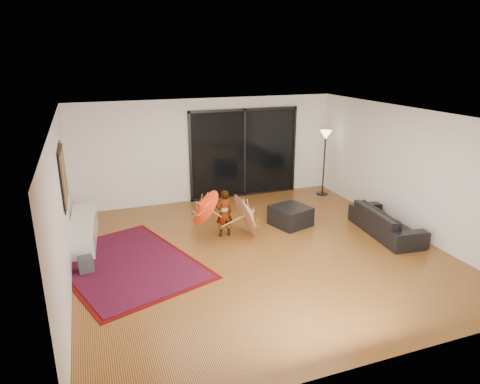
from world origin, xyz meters
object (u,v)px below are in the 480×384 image
media_console (84,230)px  child (224,213)px  ottoman (290,216)px  sofa (386,222)px

media_console → child: child is taller
ottoman → child: bearing=-178.0°
sofa → ottoman: size_ratio=2.55×
sofa → child: (-3.34, 1.12, 0.23)m
ottoman → child: 1.65m
media_console → sofa: sofa is taller
media_console → child: 2.95m
ottoman → media_console: bearing=171.7°
sofa → media_console: bearing=79.4°
sofa → ottoman: 2.09m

